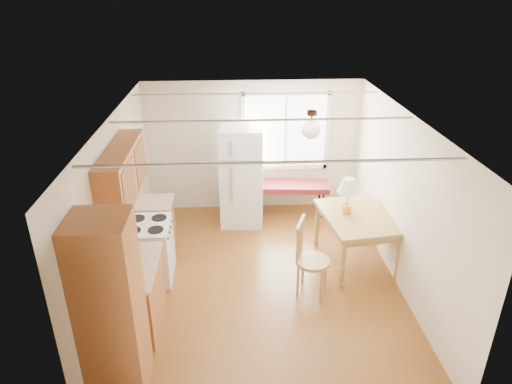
{
  "coord_description": "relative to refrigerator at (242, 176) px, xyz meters",
  "views": [
    {
      "loc": [
        -0.42,
        -5.67,
        4.12
      ],
      "look_at": [
        -0.05,
        0.68,
        1.15
      ],
      "focal_mm": 32.0,
      "sensor_mm": 36.0,
      "label": 1
    }
  ],
  "objects": [
    {
      "name": "kettle",
      "position": [
        -1.5,
        -2.44,
        0.08
      ],
      "size": [
        0.13,
        0.13,
        0.24
      ],
      "color": "red",
      "rests_on": "kitchen_run"
    },
    {
      "name": "room_shell",
      "position": [
        0.24,
        -1.89,
        0.33
      ],
      "size": [
        4.6,
        5.6,
        2.62
      ],
      "color": "#593112",
      "rests_on": "ground"
    },
    {
      "name": "kitchen_run",
      "position": [
        -1.48,
        -2.53,
        -0.08
      ],
      "size": [
        0.65,
        3.4,
        2.2
      ],
      "color": "brown",
      "rests_on": "ground"
    },
    {
      "name": "coffee_maker",
      "position": [
        -1.48,
        -2.61,
        0.11
      ],
      "size": [
        0.21,
        0.25,
        0.34
      ],
      "rotation": [
        0.0,
        0.0,
        0.25
      ],
      "color": "black",
      "rests_on": "kitchen_run"
    },
    {
      "name": "table_lamp",
      "position": [
        1.58,
        -1.39,
        0.34
      ],
      "size": [
        0.33,
        0.33,
        0.57
      ],
      "rotation": [
        0.0,
        0.0,
        -0.1
      ],
      "color": "gold",
      "rests_on": "dining_table"
    },
    {
      "name": "pendant_light",
      "position": [
        0.94,
        -1.49,
        1.32
      ],
      "size": [
        0.26,
        0.26,
        0.4
      ],
      "color": "black",
      "rests_on": "room_shell"
    },
    {
      "name": "chair",
      "position": [
        0.83,
        -2.16,
        -0.27
      ],
      "size": [
        0.54,
        0.54,
        1.12
      ],
      "rotation": [
        0.0,
        0.0,
        -0.37
      ],
      "color": "olive",
      "rests_on": "ground"
    },
    {
      "name": "refrigerator",
      "position": [
        0.0,
        0.0,
        0.0
      ],
      "size": [
        0.81,
        0.82,
        1.83
      ],
      "rotation": [
        0.0,
        0.0,
        -0.08
      ],
      "color": "white",
      "rests_on": "ground"
    },
    {
      "name": "dining_table",
      "position": [
        1.74,
        -1.48,
        -0.18
      ],
      "size": [
        1.18,
        1.46,
        0.84
      ],
      "rotation": [
        0.0,
        0.0,
        0.13
      ],
      "color": "olive",
      "rests_on": "ground"
    },
    {
      "name": "window_unit",
      "position": [
        0.84,
        0.58,
        0.63
      ],
      "size": [
        1.64,
        0.05,
        1.51
      ],
      "color": "white",
      "rests_on": "room_shell"
    },
    {
      "name": "bench",
      "position": [
        0.94,
        0.21,
        -0.35
      ],
      "size": [
        1.42,
        0.62,
        0.64
      ],
      "rotation": [
        0.0,
        0.0,
        -0.08
      ],
      "color": "#59151A",
      "rests_on": "ground"
    }
  ]
}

